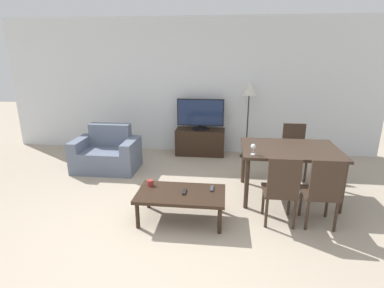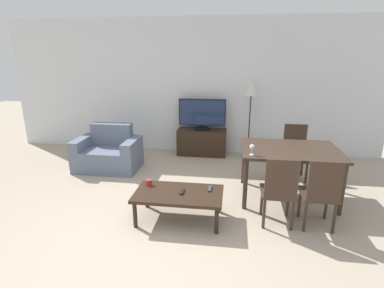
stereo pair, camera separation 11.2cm
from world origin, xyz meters
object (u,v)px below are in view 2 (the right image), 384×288
object	(u,v)px
tv_stand	(202,142)
remote_secondary	(210,189)
dining_table	(290,154)
coffee_table	(179,195)
dining_chair_near_right	(321,191)
cup_white_near	(149,182)
armchair	(109,153)
dining_chair_far	(295,149)
remote_primary	(182,191)
tv	(202,114)
dining_chair_near	(279,189)
wine_glass_left	(252,148)
floor_lamp	(251,93)

from	to	relation	value
tv_stand	remote_secondary	distance (m)	2.44
dining_table	coffee_table	bearing A→B (deg)	-150.43
dining_chair_near_right	cup_white_near	world-z (taller)	dining_chair_near_right
dining_table	dining_chair_near_right	size ratio (longest dim) A/B	1.50
armchair	tv_stand	bearing A→B (deg)	32.16
tv_stand	dining_chair_far	bearing A→B (deg)	-29.73
armchair	coffee_table	bearing A→B (deg)	-44.69
tv_stand	remote_primary	bearing A→B (deg)	-89.37
tv_stand	remote_primary	distance (m)	2.54
armchair	tv	world-z (taller)	tv
tv	coffee_table	world-z (taller)	tv
dining_chair_near	wine_glass_left	xyz separation A→B (m)	(-0.31, 0.44, 0.36)
dining_chair_far	remote_secondary	size ratio (longest dim) A/B	5.94
wine_glass_left	armchair	bearing A→B (deg)	156.04
dining_chair_near_right	remote_primary	world-z (taller)	dining_chair_near_right
cup_white_near	floor_lamp	bearing A→B (deg)	59.76
remote_primary	cup_white_near	world-z (taller)	cup_white_near
coffee_table	cup_white_near	world-z (taller)	cup_white_near
dining_chair_near	dining_chair_near_right	world-z (taller)	same
coffee_table	floor_lamp	world-z (taller)	floor_lamp
armchair	dining_chair_near	xyz separation A→B (m)	(2.77, -1.54, 0.21)
tv	dining_chair_far	bearing A→B (deg)	-29.67
dining_table	floor_lamp	world-z (taller)	floor_lamp
remote_secondary	wine_glass_left	bearing A→B (deg)	32.27
coffee_table	cup_white_near	size ratio (longest dim) A/B	13.36
armchair	remote_secondary	bearing A→B (deg)	-36.08
dining_chair_near	dining_chair_far	bearing A→B (deg)	73.58
remote_primary	armchair	bearing A→B (deg)	136.27
armchair	wine_glass_left	bearing A→B (deg)	-23.96
dining_chair_far	floor_lamp	bearing A→B (deg)	128.45
dining_chair_far	cup_white_near	size ratio (longest dim) A/B	10.96
dining_chair_near	dining_table	bearing A→B (deg)	73.58
coffee_table	cup_white_near	distance (m)	0.46
coffee_table	wine_glass_left	bearing A→B (deg)	27.49
floor_lamp	tv_stand	bearing A→B (deg)	177.57
dining_chair_far	wine_glass_left	world-z (taller)	dining_chair_far
remote_primary	dining_chair_far	bearing A→B (deg)	44.50
coffee_table	dining_chair_near_right	bearing A→B (deg)	0.65
tv	floor_lamp	size ratio (longest dim) A/B	0.62
wine_glass_left	remote_primary	bearing A→B (deg)	-151.91
armchair	dining_table	xyz separation A→B (m)	(3.01, -0.74, 0.38)
coffee_table	dining_chair_near	distance (m)	1.21
floor_lamp	cup_white_near	bearing A→B (deg)	-120.24
floor_lamp	remote_primary	bearing A→B (deg)	-109.93
floor_lamp	cup_white_near	world-z (taller)	floor_lamp
dining_table	dining_chair_near	size ratio (longest dim) A/B	1.50
coffee_table	dining_chair_near_right	distance (m)	1.68
armchair	coffee_table	xyz separation A→B (m)	(1.57, -1.55, 0.05)
dining_table	dining_chair_far	bearing A→B (deg)	73.58
cup_white_near	remote_primary	bearing A→B (deg)	-17.49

